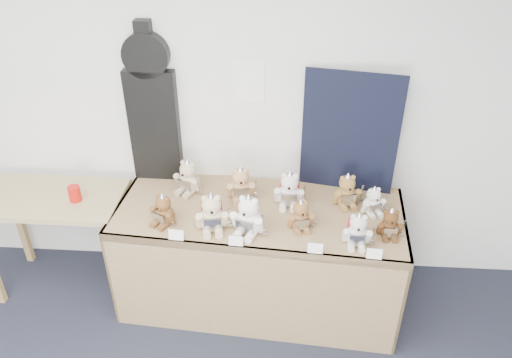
# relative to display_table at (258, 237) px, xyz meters

# --- Properties ---
(room_shell) EXTENTS (6.00, 6.00, 6.00)m
(room_shell) POSITION_rel_display_table_xyz_m (-0.09, 0.50, 0.92)
(room_shell) COLOR silver
(room_shell) RESTS_ON floor
(display_table) EXTENTS (2.03, 0.97, 0.82)m
(display_table) POSITION_rel_display_table_xyz_m (0.00, 0.00, 0.00)
(display_table) COLOR olive
(display_table) RESTS_ON floor
(side_table) EXTENTS (1.00, 0.56, 0.83)m
(side_table) POSITION_rel_display_table_xyz_m (-1.48, 0.13, 0.06)
(side_table) COLOR #9D8154
(side_table) RESTS_ON floor
(guitar_case) EXTENTS (0.36, 0.11, 1.17)m
(guitar_case) POSITION_rel_display_table_xyz_m (-0.77, 0.48, 0.74)
(guitar_case) COLOR black
(guitar_case) RESTS_ON display_table
(navy_board) EXTENTS (0.65, 0.14, 0.88)m
(navy_board) POSITION_rel_display_table_xyz_m (0.61, 0.41, 0.62)
(navy_board) COLOR black
(navy_board) RESTS_ON display_table
(red_cup) EXTENTS (0.08, 0.08, 0.11)m
(red_cup) POSITION_rel_display_table_xyz_m (-1.28, 0.09, 0.24)
(red_cup) COLOR #AF120B
(red_cup) RESTS_ON side_table
(teddy_front_far_left) EXTENTS (0.19, 0.19, 0.24)m
(teddy_front_far_left) POSITION_rel_display_table_xyz_m (-0.61, -0.11, 0.27)
(teddy_front_far_left) COLOR brown
(teddy_front_far_left) RESTS_ON display_table
(teddy_front_left) EXTENTS (0.24, 0.21, 0.29)m
(teddy_front_left) POSITION_rel_display_table_xyz_m (-0.28, -0.15, 0.29)
(teddy_front_left) COLOR beige
(teddy_front_left) RESTS_ON display_table
(teddy_front_centre) EXTENTS (0.25, 0.23, 0.31)m
(teddy_front_centre) POSITION_rel_display_table_xyz_m (-0.05, -0.17, 0.30)
(teddy_front_centre) COLOR white
(teddy_front_centre) RESTS_ON display_table
(teddy_front_right) EXTENTS (0.20, 0.17, 0.23)m
(teddy_front_right) POSITION_rel_display_table_xyz_m (0.28, -0.10, 0.27)
(teddy_front_right) COLOR brown
(teddy_front_right) RESTS_ON display_table
(teddy_front_far_right) EXTENTS (0.20, 0.17, 0.25)m
(teddy_front_far_right) POSITION_rel_display_table_xyz_m (0.63, -0.24, 0.27)
(teddy_front_far_right) COLOR silver
(teddy_front_far_right) RESTS_ON display_table
(teddy_front_end) EXTENTS (0.18, 0.14, 0.22)m
(teddy_front_end) POSITION_rel_display_table_xyz_m (0.84, -0.14, 0.26)
(teddy_front_end) COLOR #52331C
(teddy_front_end) RESTS_ON display_table
(teddy_back_left) EXTENTS (0.22, 0.22, 0.28)m
(teddy_back_left) POSITION_rel_display_table_xyz_m (-0.51, 0.28, 0.29)
(teddy_back_left) COLOR #C3B18E
(teddy_back_left) RESTS_ON display_table
(teddy_back_centre_left) EXTENTS (0.23, 0.20, 0.28)m
(teddy_back_centre_left) POSITION_rel_display_table_xyz_m (-0.13, 0.21, 0.28)
(teddy_back_centre_left) COLOR tan
(teddy_back_centre_left) RESTS_ON display_table
(teddy_back_centre_right) EXTENTS (0.23, 0.20, 0.29)m
(teddy_back_centre_right) POSITION_rel_display_table_xyz_m (0.21, 0.16, 0.29)
(teddy_back_centre_right) COLOR silver
(teddy_back_centre_right) RESTS_ON display_table
(teddy_back_right) EXTENTS (0.22, 0.19, 0.26)m
(teddy_back_right) POSITION_rel_display_table_xyz_m (0.60, 0.19, 0.28)
(teddy_back_right) COLOR olive
(teddy_back_right) RESTS_ON display_table
(teddy_back_end) EXTENTS (0.18, 0.17, 0.22)m
(teddy_back_end) POSITION_rel_display_table_xyz_m (0.77, 0.10, 0.26)
(teddy_back_end) COLOR white
(teddy_back_end) RESTS_ON display_table
(entry_card_a) EXTENTS (0.10, 0.03, 0.07)m
(entry_card_a) POSITION_rel_display_table_xyz_m (-0.49, -0.27, 0.21)
(entry_card_a) COLOR white
(entry_card_a) RESTS_ON display_table
(entry_card_b) EXTENTS (0.09, 0.03, 0.06)m
(entry_card_b) POSITION_rel_display_table_xyz_m (-0.12, -0.30, 0.21)
(entry_card_b) COLOR white
(entry_card_b) RESTS_ON display_table
(entry_card_c) EXTENTS (0.09, 0.03, 0.07)m
(entry_card_c) POSITION_rel_display_table_xyz_m (0.37, -0.34, 0.21)
(entry_card_c) COLOR white
(entry_card_c) RESTS_ON display_table
(entry_card_d) EXTENTS (0.09, 0.03, 0.07)m
(entry_card_d) POSITION_rel_display_table_xyz_m (0.72, -0.37, 0.21)
(entry_card_d) COLOR white
(entry_card_d) RESTS_ON display_table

